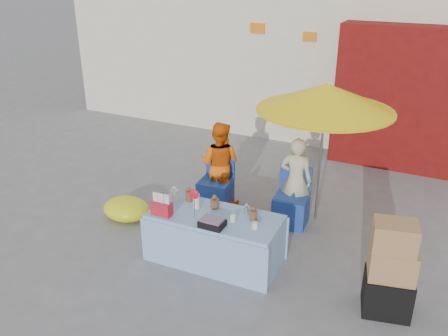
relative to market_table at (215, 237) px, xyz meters
The scene contains 9 objects.
ground 0.38m from the market_table, 150.20° to the left, with size 80.00×80.00×0.00m, color slate.
market_table is the anchor object (origin of this frame).
chair_left 1.49m from the market_table, 116.56° to the left, with size 0.52×0.51×0.85m.
chair_right 1.46m from the market_table, 66.29° to the left, with size 0.52×0.51×0.85m.
vendor_orange 1.64m from the market_table, 114.37° to the left, with size 0.66×0.52×1.36m, color orange.
vendor_beige 1.61m from the market_table, 68.20° to the left, with size 0.48×0.31×1.31m, color beige.
umbrella 2.41m from the market_table, 61.25° to the left, with size 1.90×1.90×2.09m.
box_stack 2.17m from the market_table, ahead, with size 0.59×0.52×1.13m.
tarp_bundle 1.74m from the market_table, 167.79° to the left, with size 0.73×0.59×0.33m, color yellow.
Camera 1 is at (2.57, -4.73, 3.60)m, focal length 38.00 mm.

